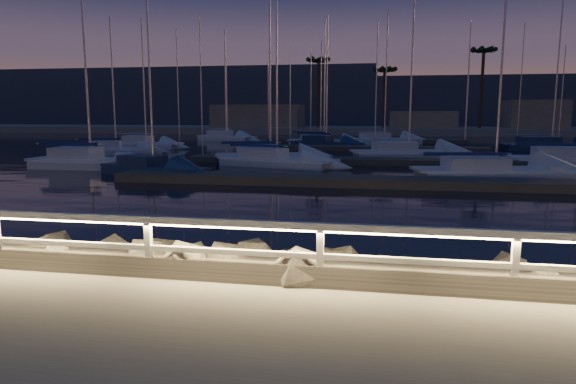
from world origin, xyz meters
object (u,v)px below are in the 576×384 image
Objects in this scene: sailboat_a at (88,161)px; sailboat_m at (225,137)px; sailboat_f at (267,155)px; sailboat_g at (406,152)px; sailboat_e at (114,149)px; sailboat_d at (491,171)px; sailboat_n at (322,141)px; sailboat_j at (324,143)px; sailboat_h at (576,159)px; sailboat_k at (382,140)px; sailboat_i at (145,144)px; sailboat_b at (151,168)px; sailboat_c at (274,160)px; sailboat_l at (549,145)px; guard_rail at (256,237)px.

sailboat_m is at bearing 92.37° from sailboat_a.
sailboat_g reaches higher than sailboat_f.
sailboat_f is at bearing -167.00° from sailboat_g.
sailboat_a is 30.29m from sailboat_m.
sailboat_f reaches higher than sailboat_e.
sailboat_n is at bearing 103.57° from sailboat_d.
sailboat_j is 2.99m from sailboat_n.
sailboat_j is at bearing 137.21° from sailboat_h.
sailboat_k is at bearing 56.16° from sailboat_f.
sailboat_j is at bearing 21.42° from sailboat_i.
sailboat_k is (12.40, 30.47, 0.03)m from sailboat_b.
sailboat_m reaches higher than sailboat_j.
sailboat_c is 16.13m from sailboat_e.
sailboat_g is 0.96× the size of sailboat_h.
sailboat_i is at bearing -84.40° from sailboat_m.
sailboat_g is at bearing -53.00° from sailboat_n.
sailboat_c is at bearing -147.56° from sailboat_l.
sailboat_n is at bearing 123.17° from sailboat_j.
sailboat_n is at bearing 95.23° from guard_rail.
sailboat_n is (-20.81, 2.86, -0.01)m from sailboat_l.
sailboat_f is at bearing -129.65° from sailboat_k.
sailboat_f is 17.96m from sailboat_i.
sailboat_a is 22.07m from sailboat_g.
sailboat_g reaches higher than sailboat_c.
sailboat_f is (-1.07, 2.85, 0.01)m from sailboat_c.
guard_rail is 3.12× the size of sailboat_d.
sailboat_g is at bearing -7.61° from sailboat_i.
sailboat_h is at bearing -30.84° from sailboat_g.
sailboat_m is at bearing 116.06° from sailboat_d.
sailboat_h reaches higher than sailboat_j.
sailboat_k is at bearing 87.63° from guard_rail.
sailboat_k is (-5.58, 28.73, 0.02)m from sailboat_d.
sailboat_l is at bearing 56.88° from sailboat_c.
sailboat_b is at bearing -75.15° from sailboat_e.
sailboat_g is at bearing -33.42° from sailboat_j.
sailboat_d is 23.66m from sailboat_l.
sailboat_i is (-15.42, 13.65, 0.02)m from sailboat_c.
sailboat_a is 1.09× the size of sailboat_i.
sailboat_f is (13.62, -3.81, 0.02)m from sailboat_e.
sailboat_c is 12.89m from sailboat_d.
sailboat_h is at bearing -8.80° from sailboat_i.
sailboat_b is 0.81× the size of sailboat_d.
guard_rail is 3.55× the size of sailboat_j.
sailboat_n is at bearing 132.76° from sailboat_h.
sailboat_b is 19.17m from sailboat_g.
sailboat_a is 38.68m from sailboat_l.
sailboat_l is at bearing -0.93° from sailboat_n.
sailboat_f reaches higher than sailboat_b.
sailboat_j is (-3.49, 41.49, -0.95)m from guard_rail.
sailboat_k reaches higher than sailboat_c.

